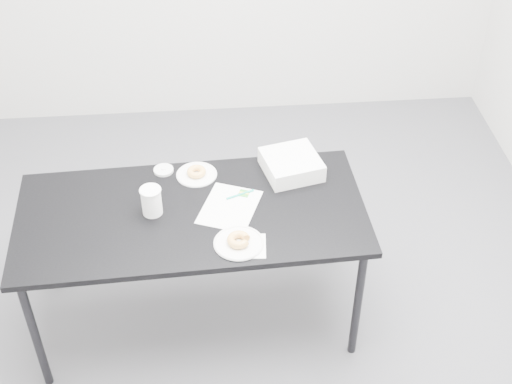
{
  "coord_description": "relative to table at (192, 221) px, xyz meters",
  "views": [
    {
      "loc": [
        -0.09,
        -2.6,
        3.0
      ],
      "look_at": [
        0.14,
        0.02,
        0.81
      ],
      "focal_mm": 50.0,
      "sensor_mm": 36.0,
      "label": 1
    }
  ],
  "objects": [
    {
      "name": "plate_near",
      "position": [
        0.21,
        -0.24,
        0.06
      ],
      "size": [
        0.23,
        0.23,
        0.01
      ],
      "primitive_type": "cylinder",
      "color": "white",
      "rests_on": "napkin"
    },
    {
      "name": "donut_far",
      "position": [
        0.03,
        0.28,
        0.08
      ],
      "size": [
        0.12,
        0.12,
        0.03
      ],
      "primitive_type": "torus",
      "rotation": [
        0.0,
        0.0,
        -0.24
      ],
      "color": "gold",
      "rests_on": "plate_far"
    },
    {
      "name": "napkin",
      "position": [
        0.25,
        -0.26,
        0.06
      ],
      "size": [
        0.17,
        0.17,
        0.0
      ],
      "primitive_type": "cube",
      "rotation": [
        0.0,
        0.0,
        -0.08
      ],
      "color": "white",
      "rests_on": "table"
    },
    {
      "name": "logo_patch",
      "position": [
        0.26,
        0.11,
        0.06
      ],
      "size": [
        0.07,
        0.07,
        0.0
      ],
      "primitive_type": "cube",
      "rotation": [
        0.0,
        0.0,
        -0.37
      ],
      "color": "green",
      "rests_on": "scorecard"
    },
    {
      "name": "plate_far",
      "position": [
        0.03,
        0.28,
        0.06
      ],
      "size": [
        0.21,
        0.21,
        0.01
      ],
      "primitive_type": "cylinder",
      "color": "white",
      "rests_on": "table"
    },
    {
      "name": "scorecard",
      "position": [
        0.18,
        0.02,
        0.06
      ],
      "size": [
        0.34,
        0.38,
        0.0
      ],
      "primitive_type": "cube",
      "rotation": [
        0.0,
        0.0,
        -0.37
      ],
      "color": "white",
      "rests_on": "table"
    },
    {
      "name": "cup_lid",
      "position": [
        -0.14,
        0.32,
        0.06
      ],
      "size": [
        0.1,
        0.1,
        0.01
      ],
      "primitive_type": "cylinder",
      "color": "silver",
      "rests_on": "table"
    },
    {
      "name": "floor",
      "position": [
        0.18,
        0.04,
        -0.7
      ],
      "size": [
        4.0,
        4.0,
        0.0
      ],
      "primitive_type": "plane",
      "color": "#535258",
      "rests_on": "ground"
    },
    {
      "name": "table",
      "position": [
        0.0,
        0.0,
        0.0
      ],
      "size": [
        1.69,
        0.85,
        0.76
      ],
      "rotation": [
        0.0,
        0.0,
        0.04
      ],
      "color": "black",
      "rests_on": "floor"
    },
    {
      "name": "coffee_cup",
      "position": [
        -0.18,
        0.01,
        0.13
      ],
      "size": [
        0.09,
        0.09,
        0.14
      ],
      "primitive_type": "cylinder",
      "color": "white",
      "rests_on": "table"
    },
    {
      "name": "pen",
      "position": [
        0.24,
        0.1,
        0.06
      ],
      "size": [
        0.14,
        0.06,
        0.01
      ],
      "primitive_type": "cylinder",
      "rotation": [
        0.0,
        1.57,
        0.38
      ],
      "color": "#0D9986",
      "rests_on": "scorecard"
    },
    {
      "name": "donut_near",
      "position": [
        0.21,
        -0.24,
        0.08
      ],
      "size": [
        0.13,
        0.13,
        0.04
      ],
      "primitive_type": "torus",
      "rotation": [
        0.0,
        0.0,
        -0.22
      ],
      "color": "gold",
      "rests_on": "plate_near"
    },
    {
      "name": "bakery_box",
      "position": [
        0.51,
        0.27,
        0.1
      ],
      "size": [
        0.33,
        0.33,
        0.09
      ],
      "primitive_type": "cube",
      "rotation": [
        0.0,
        0.0,
        0.24
      ],
      "color": "white",
      "rests_on": "table"
    }
  ]
}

